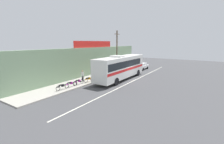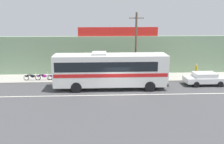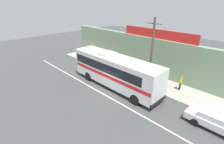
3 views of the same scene
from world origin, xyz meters
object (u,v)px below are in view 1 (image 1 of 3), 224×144
object	(u,v)px
intercity_bus	(121,66)
pedestrian_far_right	(116,65)
utility_pole	(117,52)
pedestrian_near_shop	(131,63)
pedestrian_by_curb	(83,75)
parked_car	(141,66)
motorcycle_blue	(62,86)
motorcycle_black	(79,81)
motorcycle_green	(71,84)
motorcycle_orange	(89,79)

from	to	relation	value
intercity_bus	pedestrian_far_right	size ratio (longest dim) A/B	6.54
utility_pole	pedestrian_near_shop	bearing A→B (deg)	6.70
pedestrian_by_curb	pedestrian_far_right	bearing A→B (deg)	3.30
parked_car	pedestrian_far_right	distance (m)	5.82
motorcycle_blue	motorcycle_black	bearing A→B (deg)	0.26
pedestrian_by_curb	motorcycle_black	bearing A→B (deg)	-154.57
motorcycle_blue	pedestrian_near_shop	world-z (taller)	pedestrian_near_shop
motorcycle_blue	intercity_bus	bearing A→B (deg)	-18.74
motorcycle_green	pedestrian_far_right	size ratio (longest dim) A/B	1.11
motorcycle_black	motorcycle_green	bearing A→B (deg)	-178.97
parked_car	pedestrian_near_shop	world-z (taller)	pedestrian_near_shop
utility_pole	motorcycle_orange	distance (m)	8.05
parked_car	pedestrian_by_curb	distance (m)	15.10
utility_pole	pedestrian_by_curb	xyz separation A→B (m)	(-7.45, 1.25, -2.96)
motorcycle_orange	pedestrian_near_shop	xyz separation A→B (m)	(14.61, 0.59, 0.53)
motorcycle_orange	pedestrian_far_right	world-z (taller)	pedestrian_far_right
motorcycle_orange	motorcycle_green	bearing A→B (deg)	176.28
motorcycle_green	pedestrian_far_right	bearing A→B (deg)	5.87
intercity_bus	motorcycle_green	world-z (taller)	intercity_bus
pedestrian_by_curb	motorcycle_green	bearing A→B (deg)	-165.54
motorcycle_black	pedestrian_far_right	world-z (taller)	pedestrian_far_right
motorcycle_blue	pedestrian_far_right	world-z (taller)	pedestrian_far_right
pedestrian_near_shop	pedestrian_by_curb	size ratio (longest dim) A/B	1.02
motorcycle_orange	motorcycle_green	xyz separation A→B (m)	(-3.17, 0.21, 0.00)
pedestrian_by_curb	parked_car	bearing A→B (deg)	-11.35
utility_pole	motorcycle_green	xyz separation A→B (m)	(-10.43, 0.48, -3.47)
utility_pole	motorcycle_blue	distance (m)	12.24
motorcycle_blue	utility_pole	bearing A→B (deg)	-2.40
motorcycle_orange	motorcycle_blue	bearing A→B (deg)	177.19
utility_pole	motorcycle_black	xyz separation A→B (m)	(-9.01, 0.50, -3.47)
pedestrian_near_shop	utility_pole	bearing A→B (deg)	-173.30
motorcycle_orange	pedestrian_far_right	size ratio (longest dim) A/B	1.08
utility_pole	motorcycle_blue	size ratio (longest dim) A/B	3.91
motorcycle_orange	pedestrian_far_right	xyz separation A→B (m)	(10.01, 1.56, 0.59)
intercity_bus	motorcycle_green	xyz separation A→B (m)	(-7.46, 2.96, -1.50)
intercity_bus	motorcycle_blue	distance (m)	9.37
utility_pole	pedestrian_far_right	bearing A→B (deg)	33.62
parked_car	pedestrian_by_curb	bearing A→B (deg)	168.65
motorcycle_black	pedestrian_near_shop	xyz separation A→B (m)	(16.37, 0.36, 0.53)
utility_pole	pedestrian_far_right	distance (m)	4.39
pedestrian_near_shop	pedestrian_by_curb	bearing A→B (deg)	178.52
parked_car	motorcycle_green	size ratio (longest dim) A/B	2.29
motorcycle_blue	pedestrian_by_curb	bearing A→B (deg)	10.01
motorcycle_green	pedestrian_by_curb	world-z (taller)	pedestrian_by_curb
parked_car	motorcycle_black	world-z (taller)	parked_car
motorcycle_green	motorcycle_black	bearing A→B (deg)	1.03
motorcycle_green	pedestrian_far_right	world-z (taller)	pedestrian_far_right
motorcycle_green	motorcycle_orange	bearing A→B (deg)	-3.72
intercity_bus	motorcycle_blue	world-z (taller)	intercity_bus
pedestrian_near_shop	pedestrian_far_right	size ratio (longest dim) A/B	0.95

